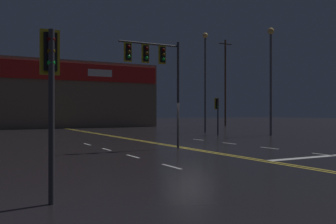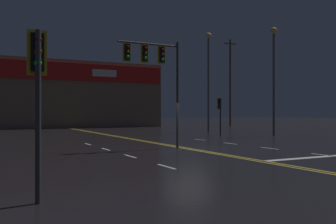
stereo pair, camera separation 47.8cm
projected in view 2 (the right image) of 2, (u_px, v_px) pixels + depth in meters
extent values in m
plane|color=black|center=(189.00, 149.00, 20.28)|extent=(200.00, 200.00, 0.00)
cube|color=gold|center=(186.00, 149.00, 20.21)|extent=(0.12, 60.00, 0.01)
cube|color=gold|center=(191.00, 149.00, 20.35)|extent=(0.12, 60.00, 0.01)
cube|color=silver|center=(166.00, 167.00, 13.61)|extent=(0.12, 1.40, 0.01)
cube|color=silver|center=(130.00, 156.00, 16.82)|extent=(0.12, 1.40, 0.01)
cube|color=silver|center=(106.00, 149.00, 20.02)|extent=(0.12, 1.40, 0.01)
cube|color=silver|center=(88.00, 144.00, 23.22)|extent=(0.12, 1.40, 0.01)
cube|color=silver|center=(323.00, 155.00, 17.34)|extent=(0.12, 1.40, 0.01)
cube|color=silver|center=(269.00, 148.00, 20.55)|extent=(0.12, 1.40, 0.01)
cube|color=silver|center=(230.00, 143.00, 23.75)|extent=(0.12, 1.40, 0.01)
cube|color=silver|center=(200.00, 140.00, 26.95)|extent=(0.12, 1.40, 0.01)
cube|color=silver|center=(332.00, 156.00, 16.93)|extent=(7.85, 0.40, 0.01)
cylinder|color=#38383D|center=(177.00, 95.00, 20.82)|extent=(0.14, 0.14, 5.90)
cylinder|color=#38383D|center=(149.00, 44.00, 20.01)|extent=(3.52, 0.10, 0.10)
cube|color=black|center=(161.00, 55.00, 20.36)|extent=(0.28, 0.24, 0.84)
cube|color=gold|center=(161.00, 55.00, 20.36)|extent=(0.42, 0.08, 0.99)
sphere|color=#500705|center=(163.00, 50.00, 20.22)|extent=(0.17, 0.17, 0.17)
sphere|color=#543707|center=(163.00, 55.00, 20.22)|extent=(0.17, 0.17, 0.17)
sphere|color=green|center=(163.00, 59.00, 20.22)|extent=(0.17, 0.17, 0.17)
cube|color=black|center=(144.00, 54.00, 19.90)|extent=(0.28, 0.24, 0.84)
cube|color=gold|center=(144.00, 54.00, 19.90)|extent=(0.42, 0.08, 0.99)
sphere|color=#500705|center=(146.00, 48.00, 19.76)|extent=(0.17, 0.17, 0.17)
sphere|color=#543707|center=(146.00, 53.00, 19.76)|extent=(0.17, 0.17, 0.17)
sphere|color=green|center=(146.00, 58.00, 19.76)|extent=(0.17, 0.17, 0.17)
cube|color=black|center=(127.00, 52.00, 19.44)|extent=(0.28, 0.24, 0.84)
cube|color=gold|center=(127.00, 52.00, 19.44)|extent=(0.42, 0.08, 0.99)
sphere|color=#500705|center=(128.00, 47.00, 19.30)|extent=(0.17, 0.17, 0.17)
sphere|color=#543707|center=(128.00, 52.00, 19.30)|extent=(0.17, 0.17, 0.17)
sphere|color=green|center=(128.00, 57.00, 19.30)|extent=(0.17, 0.17, 0.17)
cylinder|color=#38383D|center=(220.00, 117.00, 32.17)|extent=(0.13, 0.13, 3.20)
cube|color=black|center=(219.00, 104.00, 32.34)|extent=(0.28, 0.24, 0.84)
cube|color=gold|center=(219.00, 104.00, 32.34)|extent=(0.42, 0.08, 0.99)
sphere|color=#500705|center=(220.00, 101.00, 32.20)|extent=(0.17, 0.17, 0.17)
sphere|color=#543707|center=(220.00, 104.00, 32.20)|extent=(0.17, 0.17, 0.17)
sphere|color=green|center=(220.00, 107.00, 32.20)|extent=(0.17, 0.17, 0.17)
cylinder|color=#38383D|center=(38.00, 117.00, 8.09)|extent=(0.13, 0.13, 3.77)
cube|color=black|center=(37.00, 53.00, 8.26)|extent=(0.28, 0.24, 0.84)
cube|color=gold|center=(37.00, 53.00, 8.26)|extent=(0.42, 0.08, 0.99)
sphere|color=#500705|center=(38.00, 40.00, 8.11)|extent=(0.17, 0.17, 0.17)
sphere|color=#543707|center=(38.00, 52.00, 8.11)|extent=(0.17, 0.17, 0.17)
sphere|color=green|center=(38.00, 63.00, 8.11)|extent=(0.17, 0.17, 0.17)
cylinder|color=#59595E|center=(208.00, 85.00, 37.22)|extent=(0.20, 0.20, 9.48)
sphere|color=#F4C666|center=(208.00, 35.00, 37.23)|extent=(0.56, 0.56, 0.56)
cylinder|color=#59595E|center=(274.00, 84.00, 31.80)|extent=(0.20, 0.20, 8.78)
sphere|color=#F4C666|center=(274.00, 31.00, 31.81)|extent=(0.56, 0.56, 0.56)
cube|color=#7A6651|center=(61.00, 96.00, 50.73)|extent=(25.24, 10.00, 8.53)
cube|color=red|center=(70.00, 71.00, 46.19)|extent=(24.73, 0.20, 2.13)
cube|color=white|center=(104.00, 73.00, 48.16)|extent=(3.20, 0.16, 0.90)
cylinder|color=#4C3828|center=(230.00, 83.00, 54.57)|extent=(0.26, 0.26, 12.61)
cube|color=#4C3828|center=(230.00, 44.00, 54.57)|extent=(2.20, 0.12, 0.12)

